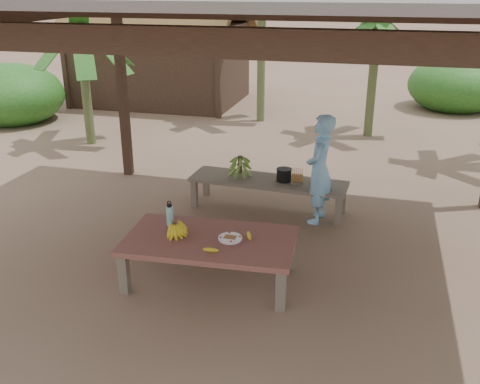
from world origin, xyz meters
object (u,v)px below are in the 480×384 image
(bench, at_px, (268,183))
(work_table, at_px, (210,244))
(plate, at_px, (230,238))
(ripe_banana_bunch, at_px, (174,228))
(cooking_pot, at_px, (284,175))
(woman, at_px, (320,169))
(water_flask, at_px, (170,215))

(bench, bearing_deg, work_table, -92.19)
(work_table, height_order, plate, plate)
(ripe_banana_bunch, relative_size, cooking_pot, 1.36)
(work_table, relative_size, bench, 0.83)
(work_table, relative_size, ripe_banana_bunch, 6.68)
(woman, bearing_deg, bench, -98.74)
(bench, distance_m, woman, 0.83)
(plate, distance_m, woman, 1.98)
(ripe_banana_bunch, bearing_deg, plate, 3.71)
(ripe_banana_bunch, bearing_deg, water_flask, 121.41)
(plate, bearing_deg, ripe_banana_bunch, -176.29)
(work_table, distance_m, bench, 2.07)
(plate, distance_m, water_flask, 0.78)
(work_table, xyz_separation_m, ripe_banana_bunch, (-0.39, -0.02, 0.15))
(plate, relative_size, cooking_pot, 1.24)
(work_table, bearing_deg, water_flask, 154.69)
(plate, xyz_separation_m, woman, (0.70, 1.83, 0.22))
(work_table, distance_m, plate, 0.24)
(cooking_pot, bearing_deg, ripe_banana_bunch, -111.27)
(work_table, height_order, bench, work_table)
(bench, relative_size, water_flask, 7.66)
(bench, xyz_separation_m, water_flask, (-0.73, -1.85, 0.23))
(bench, height_order, plate, plate)
(plate, height_order, woman, woman)
(ripe_banana_bunch, distance_m, plate, 0.62)
(work_table, relative_size, woman, 1.26)
(work_table, relative_size, plate, 7.35)
(cooking_pot, bearing_deg, bench, 179.99)
(bench, bearing_deg, woman, -12.44)
(ripe_banana_bunch, xyz_separation_m, plate, (0.61, 0.04, -0.07))
(ripe_banana_bunch, relative_size, water_flask, 0.96)
(water_flask, distance_m, cooking_pot, 2.08)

